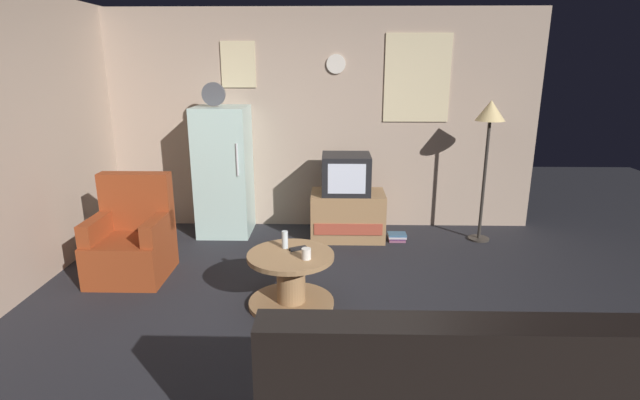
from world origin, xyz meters
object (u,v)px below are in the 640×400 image
(coffee_table, at_px, (291,280))
(mug_ceramic_white, at_px, (306,254))
(tv_stand, at_px, (348,215))
(wine_glass, at_px, (285,240))
(remote_control, at_px, (298,248))
(book_stack, at_px, (397,237))
(standing_lamp, at_px, (490,122))
(fridge, at_px, (224,171))
(armchair, at_px, (132,241))
(crt_tv, at_px, (346,174))

(coffee_table, height_order, mug_ceramic_white, mug_ceramic_white)
(tv_stand, relative_size, wine_glass, 5.60)
(tv_stand, relative_size, remote_control, 5.60)
(mug_ceramic_white, bearing_deg, book_stack, 60.02)
(remote_control, distance_m, book_stack, 1.84)
(standing_lamp, relative_size, book_stack, 7.66)
(fridge, height_order, armchair, fridge)
(fridge, distance_m, coffee_table, 2.10)
(standing_lamp, xyz_separation_m, book_stack, (-0.95, -0.07, -1.31))
(coffee_table, bearing_deg, tv_stand, 72.37)
(wine_glass, height_order, remote_control, wine_glass)
(standing_lamp, distance_m, coffee_table, 2.84)
(crt_tv, relative_size, wine_glass, 3.60)
(tv_stand, bearing_deg, remote_control, -106.74)
(wine_glass, relative_size, remote_control, 1.00)
(crt_tv, relative_size, coffee_table, 0.75)
(coffee_table, xyz_separation_m, mug_ceramic_white, (0.14, -0.11, 0.28))
(coffee_table, height_order, wine_glass, wine_glass)
(standing_lamp, distance_m, remote_control, 2.66)
(mug_ceramic_white, bearing_deg, armchair, 157.93)
(standing_lamp, bearing_deg, mug_ceramic_white, -137.95)
(tv_stand, relative_size, book_stack, 4.05)
(fridge, bearing_deg, tv_stand, -6.37)
(remote_control, relative_size, book_stack, 0.72)
(crt_tv, distance_m, mug_ceramic_white, 1.81)
(armchair, bearing_deg, tv_stand, 27.10)
(tv_stand, relative_size, crt_tv, 1.56)
(tv_stand, distance_m, coffee_table, 1.73)
(fridge, distance_m, crt_tv, 1.43)
(tv_stand, distance_m, remote_control, 1.64)
(wine_glass, distance_m, mug_ceramic_white, 0.31)
(crt_tv, height_order, wine_glass, crt_tv)
(coffee_table, distance_m, armchair, 1.67)
(mug_ceramic_white, bearing_deg, tv_stand, 77.50)
(book_stack, bearing_deg, coffee_table, -125.11)
(wine_glass, xyz_separation_m, book_stack, (1.15, 1.42, -0.49))
(mug_ceramic_white, bearing_deg, crt_tv, 78.28)
(armchair, bearing_deg, fridge, 62.55)
(tv_stand, bearing_deg, armchair, -152.90)
(mug_ceramic_white, relative_size, armchair, 0.09)
(mug_ceramic_white, xyz_separation_m, book_stack, (0.96, 1.66, -0.46))
(standing_lamp, xyz_separation_m, mug_ceramic_white, (-1.91, -1.72, -0.85))
(coffee_table, relative_size, mug_ceramic_white, 8.00)
(armchair, bearing_deg, mug_ceramic_white, -22.07)
(standing_lamp, xyz_separation_m, armchair, (-3.61, -1.04, -1.02))
(coffee_table, relative_size, book_stack, 3.47)
(crt_tv, bearing_deg, coffee_table, -106.84)
(tv_stand, distance_m, book_stack, 0.62)
(fridge, xyz_separation_m, standing_lamp, (2.97, -0.19, 0.60))
(wine_glass, xyz_separation_m, armchair, (-1.51, 0.45, -0.20))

